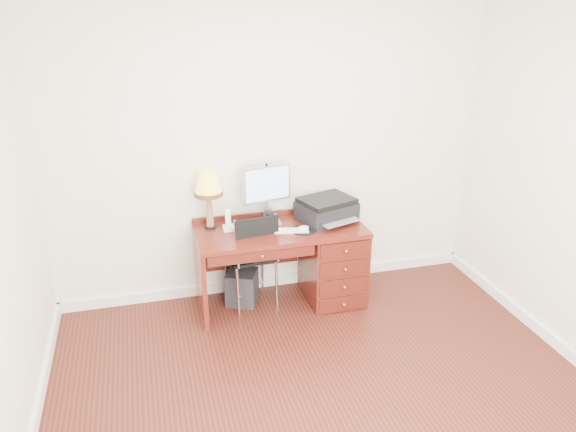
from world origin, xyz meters
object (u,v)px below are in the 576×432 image
object	(u,v)px
desk	(314,258)
chair	(251,250)
printer	(326,209)
equipment_box	(242,287)
monitor	(267,187)
phone	(228,224)
leg_lamp	(208,187)

from	to	relation	value
desk	chair	world-z (taller)	chair
printer	equipment_box	distance (m)	1.06
monitor	phone	world-z (taller)	monitor
monitor	desk	bearing A→B (deg)	-39.66
leg_lamp	desk	bearing A→B (deg)	-11.04
monitor	leg_lamp	bearing A→B (deg)	168.61
monitor	phone	xyz separation A→B (m)	(-0.38, -0.11, -0.27)
leg_lamp	chair	size ratio (longest dim) A/B	0.56
chair	equipment_box	bearing A→B (deg)	132.67
leg_lamp	equipment_box	bearing A→B (deg)	-18.31
phone	equipment_box	distance (m)	0.66
desk	chair	xyz separation A→B (m)	(-0.58, 0.03, 0.14)
printer	chair	size ratio (longest dim) A/B	0.63
desk	printer	distance (m)	0.47
printer	leg_lamp	world-z (taller)	leg_lamp
leg_lamp	equipment_box	world-z (taller)	leg_lamp
desk	leg_lamp	xyz separation A→B (m)	(-0.92, 0.18, 0.72)
desk	equipment_box	bearing A→B (deg)	171.82
monitor	leg_lamp	size ratio (longest dim) A/B	1.02
leg_lamp	chair	distance (m)	0.68
monitor	printer	bearing A→B (deg)	-25.41
phone	chair	bearing A→B (deg)	-17.55
printer	leg_lamp	distance (m)	1.09
leg_lamp	phone	distance (m)	0.37
printer	leg_lamp	bearing A→B (deg)	156.31
desk	monitor	size ratio (longest dim) A/B	2.84
printer	leg_lamp	xyz separation A→B (m)	(-1.06, 0.10, 0.27)
chair	equipment_box	distance (m)	0.42
printer	chair	bearing A→B (deg)	166.05
chair	phone	bearing A→B (deg)	155.52
chair	equipment_box	world-z (taller)	chair
phone	chair	xyz separation A→B (m)	(0.19, -0.06, -0.25)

